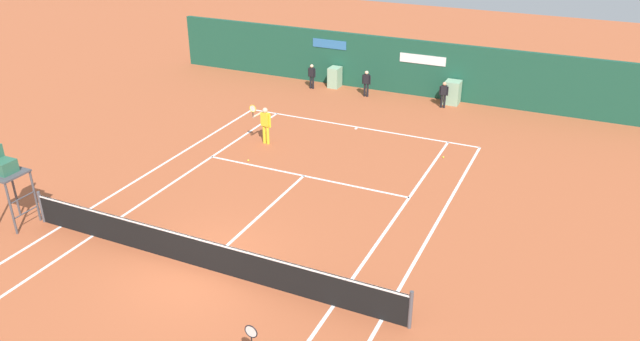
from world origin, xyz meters
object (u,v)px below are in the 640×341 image
at_px(player_on_baseline, 265,122).
at_px(ball_kid_right_post, 444,93).
at_px(umpire_chair, 6,173).
at_px(ball_kid_left_post, 366,82).
at_px(tennis_ball_near_service_line, 248,160).
at_px(tennis_ball_by_sideline, 443,157).
at_px(ball_kid_centre_post, 312,75).

bearing_deg(player_on_baseline, ball_kid_right_post, -122.00).
bearing_deg(umpire_chair, player_on_baseline, 156.16).
height_order(ball_kid_left_post, tennis_ball_near_service_line, ball_kid_left_post).
bearing_deg(ball_kid_right_post, tennis_ball_near_service_line, 52.34).
distance_m(umpire_chair, ball_kid_left_post, 17.09).
relative_size(umpire_chair, tennis_ball_by_sideline, 38.03).
relative_size(player_on_baseline, tennis_ball_by_sideline, 26.32).
xyz_separation_m(umpire_chair, ball_kid_centre_post, (2.53, 16.15, -1.04)).
xyz_separation_m(umpire_chair, player_on_baseline, (3.92, 8.87, -0.85)).
distance_m(tennis_ball_by_sideline, tennis_ball_near_service_line, 7.55).
bearing_deg(tennis_ball_near_service_line, ball_kid_right_post, 60.11).
height_order(ball_kid_left_post, tennis_ball_by_sideline, ball_kid_left_post).
bearing_deg(umpire_chair, ball_kid_left_post, 161.19).
relative_size(umpire_chair, ball_kid_centre_post, 2.03).
distance_m(umpire_chair, ball_kid_right_post, 18.70).
height_order(ball_kid_right_post, tennis_ball_by_sideline, ball_kid_right_post).
xyz_separation_m(player_on_baseline, ball_kid_right_post, (5.45, 7.28, -0.20)).
distance_m(player_on_baseline, ball_kid_centre_post, 7.41).
bearing_deg(tennis_ball_near_service_line, ball_kid_centre_post, 100.18).
bearing_deg(ball_kid_right_post, ball_kid_centre_post, -7.76).
bearing_deg(tennis_ball_by_sideline, tennis_ball_near_service_line, -152.83).
xyz_separation_m(player_on_baseline, tennis_ball_near_service_line, (0.24, -1.79, -0.89)).
relative_size(ball_kid_right_post, tennis_ball_near_service_line, 18.47).
relative_size(player_on_baseline, ball_kid_centre_post, 1.40).
distance_m(umpire_chair, tennis_ball_near_service_line, 8.39).
height_order(umpire_chair, ball_kid_right_post, umpire_chair).
bearing_deg(ball_kid_left_post, umpire_chair, 69.51).
height_order(umpire_chair, ball_kid_centre_post, umpire_chair).
xyz_separation_m(ball_kid_centre_post, tennis_ball_near_service_line, (1.63, -9.07, -0.70)).
bearing_deg(tennis_ball_by_sideline, ball_kid_right_post, 104.96).
xyz_separation_m(umpire_chair, tennis_ball_near_service_line, (4.15, 7.08, -1.74)).
bearing_deg(player_on_baseline, ball_kid_left_post, -97.46).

